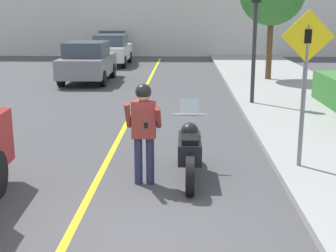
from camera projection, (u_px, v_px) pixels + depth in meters
ground_plane at (115, 233)px, 6.25m from camera, size 80.00×80.00×0.00m
road_center_line at (125, 126)px, 12.10m from camera, size 0.12×36.00×0.01m
motorcycle at (190, 150)px, 8.25m from camera, size 0.62×2.24×1.30m
person_biker at (144, 124)px, 7.79m from camera, size 0.59×0.47×1.74m
crossing_sign at (305, 74)px, 8.17m from camera, size 0.91×0.08×2.79m
traffic_light at (256, 16)px, 13.88m from camera, size 0.26×0.30×3.76m
parked_car_grey at (88, 62)px, 19.51m from camera, size 1.88×4.20×1.68m
parked_car_white at (112, 50)px, 25.58m from camera, size 1.88×4.20×1.68m
parked_car_green at (114, 43)px, 31.24m from camera, size 1.88×4.20×1.68m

